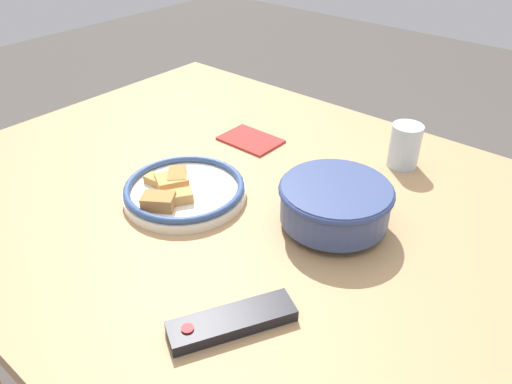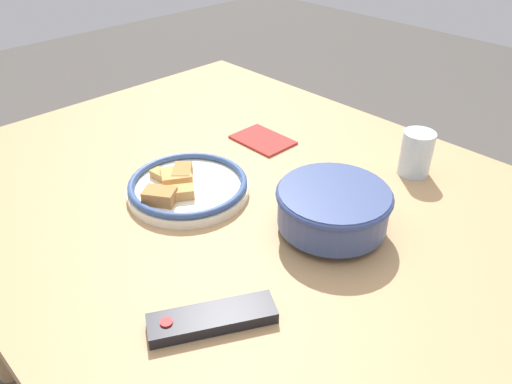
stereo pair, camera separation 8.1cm
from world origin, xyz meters
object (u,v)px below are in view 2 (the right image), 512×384
object	(u,v)px
noodle_bowl	(333,207)
drinking_glass	(416,153)
tv_remote	(212,319)
food_plate	(186,186)

from	to	relation	value
noodle_bowl	drinking_glass	bearing A→B (deg)	-89.15
tv_remote	drinking_glass	size ratio (longest dim) A/B	1.94
food_plate	drinking_glass	size ratio (longest dim) A/B	2.53
noodle_bowl	drinking_glass	world-z (taller)	drinking_glass
noodle_bowl	drinking_glass	xyz separation A→B (m)	(0.00, -0.29, -0.00)
noodle_bowl	tv_remote	bearing A→B (deg)	94.04
tv_remote	drinking_glass	world-z (taller)	drinking_glass
drinking_glass	noodle_bowl	bearing A→B (deg)	90.85
food_plate	drinking_glass	xyz separation A→B (m)	(-0.28, -0.41, 0.03)
food_plate	tv_remote	size ratio (longest dim) A/B	1.30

